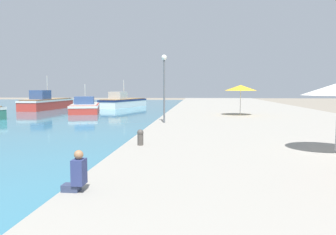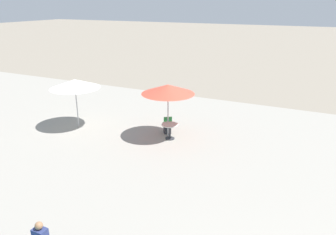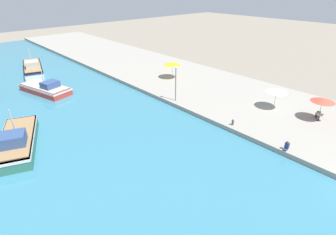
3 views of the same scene
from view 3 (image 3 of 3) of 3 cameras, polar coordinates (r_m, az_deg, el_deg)
name	(u,v)px [view 3 (image 3 of 3)]	position (r m, az deg, el deg)	size (l,w,h in m)	color
quay_promenade	(147,67)	(49.47, -4.65, 10.85)	(16.00, 90.00, 0.53)	gray
fishing_boat_near	(18,141)	(28.61, -29.91, -4.39)	(5.98, 9.26, 3.99)	#33705B
fishing_boat_mid	(46,88)	(41.61, -25.08, 5.80)	(5.13, 8.57, 3.33)	red
fishing_boat_distant	(33,68)	(52.65, -27.36, 9.60)	(5.47, 10.75, 4.14)	white
cafe_umbrella_pink	(323,100)	(32.77, 30.70, 3.32)	(2.48, 2.48, 2.60)	#B7B7B7
cafe_umbrella_white	(277,90)	(33.65, 22.63, 5.48)	(2.53, 2.53, 2.51)	#B7B7B7
cafe_umbrella_striped	(172,63)	(41.90, 0.95, 11.69)	(2.77, 2.77, 2.62)	#B7B7B7
cafe_table	(320,116)	(33.26, 30.15, 0.25)	(0.80, 0.80, 0.74)	#333338
cafe_chair_left	(317,115)	(33.97, 29.75, 0.47)	(0.58, 0.58, 0.91)	#2D2D33
person_at_quay	(287,146)	(26.17, 24.43, -5.66)	(0.51, 0.36, 0.94)	#333D5B
mooring_bollard	(233,122)	(28.79, 13.93, -0.97)	(0.26, 0.26, 0.65)	#4C4742
lamppost	(176,78)	(32.96, 1.71, 8.67)	(0.36, 0.36, 4.56)	#565B60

